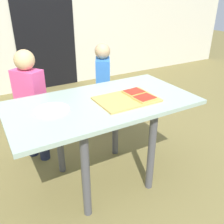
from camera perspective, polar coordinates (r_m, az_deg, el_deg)
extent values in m
plane|color=olive|center=(2.12, -1.94, -15.06)|extent=(16.00, 16.00, 0.00)
cube|color=beige|center=(3.95, -20.69, 22.55)|extent=(8.00, 0.20, 2.49)
cube|color=black|center=(3.93, -15.51, 19.58)|extent=(0.90, 0.02, 2.00)
cube|color=#9DB4A4|center=(1.74, -2.28, 2.08)|extent=(1.33, 0.70, 0.03)
cylinder|color=#4C4C51|center=(1.63, -6.10, -14.51)|extent=(0.06, 0.06, 0.67)
cylinder|color=#4C4C51|center=(1.85, 9.15, -9.12)|extent=(0.06, 0.06, 0.67)
cylinder|color=#4C4C51|center=(2.04, -12.21, -5.80)|extent=(0.06, 0.06, 0.67)
cylinder|color=#4C4C51|center=(2.22, 0.77, -2.34)|extent=(0.06, 0.06, 0.67)
cube|color=tan|center=(1.75, 3.40, 2.97)|extent=(0.42, 0.30, 0.01)
cube|color=#DCAC57|center=(1.85, 5.16, 4.62)|extent=(0.16, 0.13, 0.01)
cube|color=#B4281B|center=(1.84, 5.17, 4.87)|extent=(0.14, 0.12, 0.00)
cube|color=#DCAC57|center=(1.75, 7.65, 3.20)|extent=(0.16, 0.13, 0.01)
cube|color=#B4281B|center=(1.74, 7.66, 3.46)|extent=(0.14, 0.12, 0.00)
cylinder|color=white|center=(1.64, -13.78, 0.48)|extent=(0.23, 0.23, 0.01)
cylinder|color=#232840|center=(2.37, -18.48, -4.59)|extent=(0.09, 0.09, 0.47)
cylinder|color=#232840|center=(2.28, -15.91, -5.45)|extent=(0.09, 0.09, 0.47)
cube|color=#E54C8C|center=(2.14, -18.69, 4.60)|extent=(0.25, 0.28, 0.36)
sphere|color=#D8B076|center=(2.07, -19.74, 11.34)|extent=(0.16, 0.16, 0.16)
cylinder|color=#472D66|center=(2.76, -1.99, 0.98)|extent=(0.09, 0.09, 0.44)
cylinder|color=#472D66|center=(2.64, -1.99, -0.32)|extent=(0.09, 0.09, 0.44)
cube|color=blue|center=(2.55, -2.13, 8.39)|extent=(0.24, 0.28, 0.36)
sphere|color=tan|center=(2.48, -2.23, 13.99)|extent=(0.15, 0.15, 0.15)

